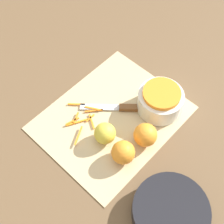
% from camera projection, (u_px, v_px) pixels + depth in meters
% --- Properties ---
extents(ground_plane, '(4.00, 4.00, 0.00)m').
position_uv_depth(ground_plane, '(112.00, 118.00, 0.99)').
color(ground_plane, brown).
extents(cutting_board, '(0.44, 0.36, 0.01)m').
position_uv_depth(cutting_board, '(112.00, 118.00, 0.98)').
color(cutting_board, '#CCB284').
rests_on(cutting_board, ground_plane).
extents(bowl_speckled, '(0.14, 0.14, 0.08)m').
position_uv_depth(bowl_speckled, '(160.00, 100.00, 0.97)').
color(bowl_speckled, silver).
rests_on(bowl_speckled, cutting_board).
extents(bowl_dark, '(0.20, 0.20, 0.05)m').
position_uv_depth(bowl_dark, '(170.00, 212.00, 0.81)').
color(bowl_dark, black).
rests_on(bowl_dark, ground_plane).
extents(knife, '(0.16, 0.18, 0.02)m').
position_uv_depth(knife, '(126.00, 108.00, 0.99)').
color(knife, brown).
rests_on(knife, cutting_board).
extents(orange_left, '(0.07, 0.07, 0.07)m').
position_uv_depth(orange_left, '(123.00, 152.00, 0.88)').
color(orange_left, orange).
rests_on(orange_left, cutting_board).
extents(orange_right, '(0.07, 0.07, 0.07)m').
position_uv_depth(orange_right, '(145.00, 135.00, 0.91)').
color(orange_right, orange).
rests_on(orange_right, cutting_board).
extents(lemon, '(0.06, 0.06, 0.06)m').
position_uv_depth(lemon, '(105.00, 133.00, 0.91)').
color(lemon, gold).
rests_on(lemon, cutting_board).
extents(peel_pile, '(0.15, 0.13, 0.01)m').
position_uv_depth(peel_pile, '(83.00, 118.00, 0.98)').
color(peel_pile, orange).
rests_on(peel_pile, cutting_board).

